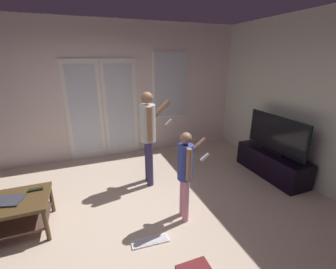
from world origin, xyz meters
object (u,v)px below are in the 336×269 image
at_px(person_adult, 149,131).
at_px(dvd_remote_slim, 36,190).
at_px(laptop_closed, 8,201).
at_px(coffee_table, 7,211).
at_px(loose_keyboard, 150,241).
at_px(person_child, 186,169).
at_px(flat_screen_tv, 276,134).
at_px(tv_stand, 272,163).

bearing_deg(person_adult, dvd_remote_slim, -165.95).
bearing_deg(person_adult, laptop_closed, -163.56).
xyz_separation_m(coffee_table, loose_keyboard, (1.54, -0.74, -0.32)).
height_order(person_adult, person_child, person_adult).
bearing_deg(flat_screen_tv, loose_keyboard, -163.23).
bearing_deg(flat_screen_tv, dvd_remote_slim, 178.20).
distance_m(person_child, laptop_closed, 2.14).
height_order(flat_screen_tv, person_child, person_child).
relative_size(flat_screen_tv, laptop_closed, 4.03).
xyz_separation_m(coffee_table, person_child, (2.10, -0.48, 0.40)).
xyz_separation_m(loose_keyboard, dvd_remote_slim, (-1.24, 0.88, 0.45)).
height_order(coffee_table, laptop_closed, laptop_closed).
xyz_separation_m(coffee_table, tv_stand, (4.08, 0.02, -0.11)).
xyz_separation_m(person_child, laptop_closed, (-2.07, 0.48, -0.26)).
bearing_deg(loose_keyboard, person_child, 24.55).
height_order(loose_keyboard, dvd_remote_slim, dvd_remote_slim).
height_order(person_adult, dvd_remote_slim, person_adult).
xyz_separation_m(coffee_table, person_adult, (1.93, 0.55, 0.61)).
relative_size(coffee_table, tv_stand, 0.70).
distance_m(tv_stand, person_child, 2.10).
bearing_deg(dvd_remote_slim, person_adult, 12.82).
bearing_deg(dvd_remote_slim, loose_keyboard, -36.59).
bearing_deg(coffee_table, flat_screen_tv, 0.33).
bearing_deg(person_adult, flat_screen_tv, -13.73).
bearing_deg(person_adult, loose_keyboard, -106.52).
distance_m(person_child, loose_keyboard, 0.94).
bearing_deg(laptop_closed, dvd_remote_slim, 44.34).
distance_m(person_adult, loose_keyboard, 1.63).
bearing_deg(tv_stand, person_adult, 166.18).
bearing_deg(loose_keyboard, laptop_closed, 154.10).
relative_size(tv_stand, laptop_closed, 4.35).
relative_size(person_child, laptop_closed, 3.93).
bearing_deg(loose_keyboard, tv_stand, 16.69).
height_order(tv_stand, loose_keyboard, tv_stand).
bearing_deg(person_adult, coffee_table, -164.10).
distance_m(tv_stand, dvd_remote_slim, 3.78).
height_order(tv_stand, laptop_closed, laptop_closed).
relative_size(coffee_table, loose_keyboard, 2.10).
relative_size(loose_keyboard, laptop_closed, 1.45).
distance_m(person_adult, laptop_closed, 2.02).
relative_size(flat_screen_tv, person_child, 1.03).
relative_size(person_adult, loose_keyboard, 3.49).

